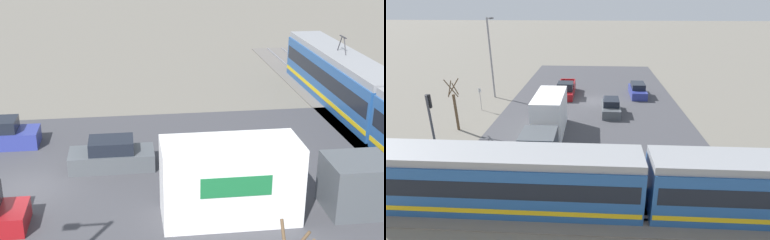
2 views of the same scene
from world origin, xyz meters
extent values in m
plane|color=slate|center=(0.00, 0.00, 0.00)|extent=(320.00, 320.00, 0.00)
cube|color=#424247|center=(0.00, 0.00, 0.04)|extent=(19.22, 41.11, 0.08)
cube|color=slate|center=(0.00, 19.62, 0.04)|extent=(55.67, 4.40, 0.08)
cube|color=gray|center=(0.00, 18.90, 0.15)|extent=(54.56, 0.10, 0.14)
cube|color=gray|center=(0.00, 20.34, 0.15)|extent=(54.56, 0.10, 0.14)
cube|color=#235193|center=(4.91, 19.62, 1.59)|extent=(15.46, 2.72, 3.03)
cube|color=black|center=(4.91, 19.62, 1.95)|extent=(15.00, 2.75, 1.01)
cube|color=gold|center=(4.91, 19.62, 0.66)|extent=(15.30, 2.76, 0.29)
cube|color=gray|center=(4.91, 19.62, 3.32)|extent=(15.46, 2.51, 0.43)
cube|color=#4C5156|center=(3.75, 14.63, 1.26)|extent=(2.50, 2.72, 2.36)
cube|color=white|center=(3.75, 9.02, 1.82)|extent=(2.50, 5.78, 3.48)
cube|color=#196B38|center=(5.01, 9.02, 2.17)|extent=(0.02, 2.89, 0.87)
cube|color=maroon|center=(3.42, -2.33, 0.51)|extent=(2.02, 5.82, 0.87)
cube|color=black|center=(3.42, -1.52, 1.42)|extent=(1.86, 1.98, 0.94)
cube|color=maroon|center=(4.35, -3.55, 1.20)|extent=(0.12, 2.91, 0.51)
cube|color=maroon|center=(2.49, -3.55, 1.20)|extent=(0.12, 2.91, 0.51)
cube|color=maroon|center=(3.42, -5.13, 1.20)|extent=(1.86, 0.23, 0.51)
cube|color=red|center=(4.20, -5.21, 0.77)|extent=(0.14, 0.04, 0.18)
cube|color=#4C5156|center=(-1.86, 3.97, 0.53)|extent=(1.87, 4.34, 0.91)
cube|color=black|center=(-1.86, 3.97, 1.32)|extent=(1.61, 2.25, 0.67)
cube|color=navy|center=(-5.45, -2.55, 0.54)|extent=(1.83, 4.75, 0.93)
cube|color=black|center=(-5.45, -2.55, 1.35)|extent=(1.58, 2.47, 0.68)
cylinder|color=#47474C|center=(11.11, 15.12, 2.60)|extent=(0.16, 0.16, 5.19)
cube|color=black|center=(11.11, 14.94, 4.72)|extent=(0.28, 0.22, 0.95)
sphere|color=red|center=(11.11, 14.82, 5.04)|extent=(0.18, 0.18, 0.18)
sphere|color=#3C2C06|center=(11.11, 14.82, 4.72)|extent=(0.18, 0.18, 0.18)
sphere|color=black|center=(11.11, 14.82, 4.40)|extent=(0.18, 0.18, 0.18)
cylinder|color=brown|center=(12.31, 8.98, 1.68)|extent=(0.24, 0.24, 3.37)
cylinder|color=brown|center=(12.56, 8.98, 3.90)|extent=(0.09, 0.94, 1.29)
cylinder|color=brown|center=(12.31, 9.23, 4.02)|extent=(1.14, 0.09, 1.57)
cylinder|color=brown|center=(12.06, 8.98, 3.90)|extent=(0.09, 0.94, 1.29)
cylinder|color=brown|center=(12.31, 8.73, 4.02)|extent=(1.14, 0.09, 1.57)
cylinder|color=gray|center=(12.16, -1.15, 4.68)|extent=(0.20, 0.20, 9.37)
cylinder|color=gray|center=(12.16, -1.95, 9.25)|extent=(0.12, 1.60, 0.12)
cube|color=#515156|center=(12.16, -2.70, 9.19)|extent=(0.36, 0.60, 0.18)
cylinder|color=gray|center=(12.11, 3.59, 1.22)|extent=(0.06, 0.06, 2.43)
cube|color=white|center=(12.11, 3.56, 2.21)|extent=(0.32, 0.02, 0.44)
cube|color=red|center=(12.11, 3.55, 2.21)|extent=(0.31, 0.01, 0.10)
camera|label=1|loc=(23.46, 4.91, 12.02)|focal=50.00mm
camera|label=2|loc=(-0.15, 33.64, 11.03)|focal=28.00mm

